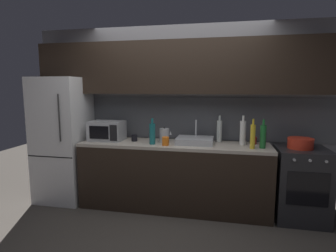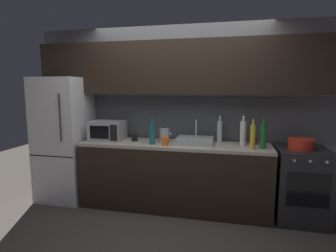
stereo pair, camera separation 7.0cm
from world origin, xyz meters
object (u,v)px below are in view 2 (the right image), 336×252
refrigerator (64,139)px  oven_range (301,185)px  cooking_pot (301,144)px  microwave (108,130)px  wine_bottle_teal (152,133)px  wine_bottle_green (263,137)px  mug_dark (135,138)px  mug_orange (165,141)px  wine_bottle_yellow (253,137)px  kettle (164,135)px  wine_bottle_white (243,133)px  wine_bottle_clear (220,131)px  mug_red (254,141)px

refrigerator → oven_range: 3.27m
oven_range → cooking_pot: bearing=177.4°
microwave → wine_bottle_teal: (0.70, -0.14, 0.01)m
cooking_pot → refrigerator: bearing=-180.0°
wine_bottle_green → mug_dark: bearing=176.4°
mug_orange → wine_bottle_yellow: bearing=1.2°
wine_bottle_teal → mug_dark: size_ratio=3.89×
kettle → cooking_pot: size_ratio=0.71×
microwave → wine_bottle_white: size_ratio=1.21×
mug_dark → kettle: bearing=-0.0°
refrigerator → wine_bottle_clear: (2.23, 0.22, 0.16)m
microwave → mug_orange: size_ratio=4.24×
wine_bottle_clear → mug_red: wine_bottle_clear is taller
microwave → mug_red: (1.99, 0.13, -0.09)m
mug_dark → mug_red: bearing=4.3°
wine_bottle_teal → wine_bottle_white: (1.15, 0.21, 0.02)m
wine_bottle_clear → wine_bottle_yellow: (0.40, -0.36, 0.00)m
wine_bottle_green → refrigerator: bearing=178.4°
cooking_pot → microwave: bearing=179.6°
wine_bottle_yellow → cooking_pot: 0.60m
refrigerator → wine_bottle_white: refrigerator is taller
wine_bottle_white → mug_dark: (-1.45, -0.06, -0.12)m
oven_range → mug_red: size_ratio=9.45×
wine_bottle_green → cooking_pot: wine_bottle_green is taller
refrigerator → wine_bottle_yellow: 2.64m
kettle → wine_bottle_yellow: bearing=-8.1°
wine_bottle_clear → mug_dark: bearing=-170.2°
mug_dark → mug_orange: bearing=-20.8°
wine_bottle_yellow → mug_orange: (-1.07, -0.02, -0.10)m
wine_bottle_teal → mug_dark: 0.35m
refrigerator → wine_bottle_teal: bearing=-5.2°
microwave → mug_dark: microwave is taller
microwave → wine_bottle_green: (2.08, -0.10, 0.01)m
kettle → wine_bottle_green: size_ratio=0.60×
wine_bottle_yellow → wine_bottle_white: bearing=115.0°
mug_red → wine_bottle_white: bearing=-157.6°
oven_range → mug_red: bearing=165.2°
wine_bottle_teal → wine_bottle_green: bearing=2.0°
wine_bottle_white → cooking_pot: (0.68, -0.09, -0.10)m
microwave → wine_bottle_green: wine_bottle_green is taller
oven_range → wine_bottle_yellow: size_ratio=2.48×
cooking_pot → mug_red: bearing=164.5°
kettle → wine_bottle_yellow: size_ratio=0.59×
microwave → wine_bottle_green: bearing=-2.6°
wine_bottle_teal → mug_red: wine_bottle_teal is taller
microwave → mug_dark: (0.40, 0.01, -0.09)m
kettle → wine_bottle_clear: wine_bottle_clear is taller
kettle → mug_dark: (-0.43, 0.00, -0.05)m
kettle → mug_orange: bearing=-73.3°
wine_bottle_clear → wine_bottle_white: wine_bottle_white is taller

